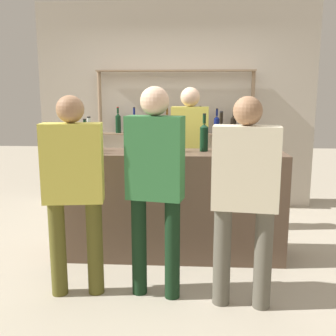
# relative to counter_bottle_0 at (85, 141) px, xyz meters

# --- Properties ---
(ground_plane) EXTENTS (16.00, 16.00, 0.00)m
(ground_plane) POSITION_rel_counter_bottle_0_xyz_m (0.75, 0.16, -1.16)
(ground_plane) COLOR #B2A893
(bar_counter) EXTENTS (2.20, 0.51, 1.04)m
(bar_counter) POSITION_rel_counter_bottle_0_xyz_m (0.75, 0.16, -0.64)
(bar_counter) COLOR brown
(bar_counter) RESTS_ON ground_plane
(back_wall) EXTENTS (3.80, 0.12, 2.80)m
(back_wall) POSITION_rel_counter_bottle_0_xyz_m (0.75, 2.01, 0.24)
(back_wall) COLOR #B2A899
(back_wall) RESTS_ON ground_plane
(back_shelf) EXTENTS (2.11, 0.18, 1.89)m
(back_shelf) POSITION_rel_counter_bottle_0_xyz_m (0.75, 1.83, 0.08)
(back_shelf) COLOR #897056
(back_shelf) RESTS_ON ground_plane
(counter_bottle_0) EXTENTS (0.07, 0.07, 0.32)m
(counter_bottle_0) POSITION_rel_counter_bottle_0_xyz_m (0.00, 0.00, 0.00)
(counter_bottle_0) COLOR black
(counter_bottle_0) RESTS_ON bar_counter
(counter_bottle_1) EXTENTS (0.08, 0.08, 0.33)m
(counter_bottle_1) POSITION_rel_counter_bottle_0_xyz_m (0.75, 0.15, 0.00)
(counter_bottle_1) COLOR black
(counter_bottle_1) RESTS_ON bar_counter
(counter_bottle_2) EXTENTS (0.08, 0.08, 0.36)m
(counter_bottle_2) POSITION_rel_counter_bottle_0_xyz_m (1.09, 0.23, 0.02)
(counter_bottle_2) COLOR black
(counter_bottle_2) RESTS_ON bar_counter
(counter_bottle_3) EXTENTS (0.08, 0.08, 0.39)m
(counter_bottle_3) POSITION_rel_counter_bottle_0_xyz_m (1.24, 0.13, 0.03)
(counter_bottle_3) COLOR black
(counter_bottle_3) RESTS_ON bar_counter
(counter_bottle_4) EXTENTS (0.08, 0.08, 0.33)m
(counter_bottle_4) POSITION_rel_counter_bottle_0_xyz_m (-0.01, 0.17, 0.01)
(counter_bottle_4) COLOR silver
(counter_bottle_4) RESTS_ON bar_counter
(counter_bottle_5) EXTENTS (0.09, 0.09, 0.32)m
(counter_bottle_5) POSITION_rel_counter_bottle_0_xyz_m (1.50, 0.26, 0.00)
(counter_bottle_5) COLOR #0F1956
(counter_bottle_5) RESTS_ON bar_counter
(wine_glass) EXTENTS (0.07, 0.07, 0.17)m
(wine_glass) POSITION_rel_counter_bottle_0_xyz_m (1.33, 0.25, 0.01)
(wine_glass) COLOR silver
(wine_glass) RESTS_ON bar_counter
(customer_right) EXTENTS (0.49, 0.27, 1.57)m
(customer_right) POSITION_rel_counter_bottle_0_xyz_m (1.36, -0.75, -0.25)
(customer_right) COLOR #575347
(customer_right) RESTS_ON ground_plane
(server_behind_counter) EXTENTS (0.43, 0.22, 1.65)m
(server_behind_counter) POSITION_rel_counter_bottle_0_xyz_m (0.95, 0.95, -0.18)
(server_behind_counter) COLOR brown
(server_behind_counter) RESTS_ON ground_plane
(customer_left) EXTENTS (0.47, 0.26, 1.57)m
(customer_left) POSITION_rel_counter_bottle_0_xyz_m (0.07, -0.64, -0.24)
(customer_left) COLOR brown
(customer_left) RESTS_ON ground_plane
(customer_center) EXTENTS (0.45, 0.26, 1.64)m
(customer_center) POSITION_rel_counter_bottle_0_xyz_m (0.70, -0.64, -0.19)
(customer_center) COLOR black
(customer_center) RESTS_ON ground_plane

